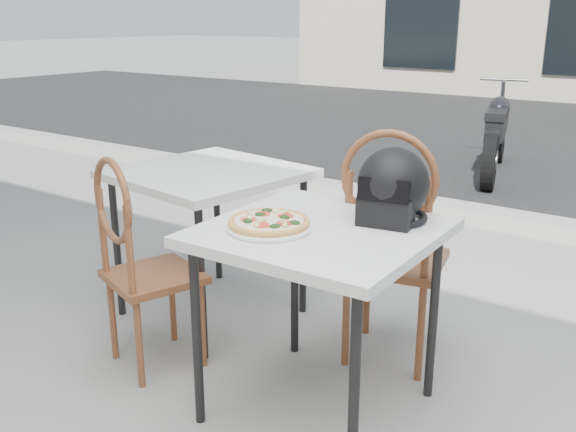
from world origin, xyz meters
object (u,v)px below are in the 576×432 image
Objects in this scene: cafe_table_main at (320,245)px; pizza at (269,222)px; motorcycle at (496,135)px; helmet at (392,189)px; plate at (269,227)px; cafe_chair_side at (137,254)px; cafe_table_side at (208,183)px; cafe_chair_main at (392,237)px.

cafe_table_main is 2.27× the size of pizza.
pizza is (-0.14, -0.14, 0.10)m from cafe_table_main.
pizza is 0.20× the size of motorcycle.
helmet is 4.32m from motorcycle.
plate is 1.01× the size of pizza.
motorcycle reaches higher than plate.
plate is 0.72m from cafe_chair_side.
cafe_table_side reaches higher than cafe_table_main.
cafe_table_main is 0.21m from plate.
pizza reaches higher than plate.
helmet is at bearing 49.38° from plate.
plate is 0.02m from pizza.
cafe_chair_main is at bearing 72.16° from plate.
cafe_table_side is 0.52× the size of motorcycle.
pizza is 0.68m from cafe_chair_main.
cafe_chair_side is at bearing -167.40° from helmet.
cafe_chair_main is 1.01m from cafe_table_side.
cafe_table_side is at bearing 160.66° from helmet.
helmet is (0.31, 0.36, 0.12)m from plate.
cafe_table_main is 1.03m from cafe_table_side.
cafe_chair_main is at bearing 72.17° from pizza.
cafe_chair_side is (-0.99, -0.41, -0.35)m from helmet.
pizza is 0.39× the size of cafe_table_side.
cafe_chair_main is 4.02m from motorcycle.
pizza is at bearing 60.02° from cafe_chair_main.
cafe_table_side is (-0.80, 0.55, -0.09)m from pizza.
pizza reaches higher than cafe_table_main.
cafe_table_main is 2.24× the size of plate.
plate is at bearing -157.21° from cafe_chair_side.
cafe_chair_side is at bearing -105.13° from motorcycle.
helmet reaches higher than cafe_table_main.
cafe_table_side is at bearing -106.99° from motorcycle.
cafe_chair_main is 1.12× the size of cafe_chair_side.
motorcycle is (0.08, 4.60, -0.14)m from cafe_chair_side.
helmet is 1.14m from cafe_table_side.
cafe_chair_main reaches higher than motorcycle.
helmet is (0.17, 0.23, 0.20)m from cafe_table_main.
cafe_table_side is at bearing -59.64° from cafe_chair_side.
plate is at bearing 60.02° from cafe_chair_main.
plate is 0.34× the size of cafe_chair_main.
plate is 0.98m from cafe_table_side.
motorcycle is at bearing -90.63° from cafe_chair_main.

